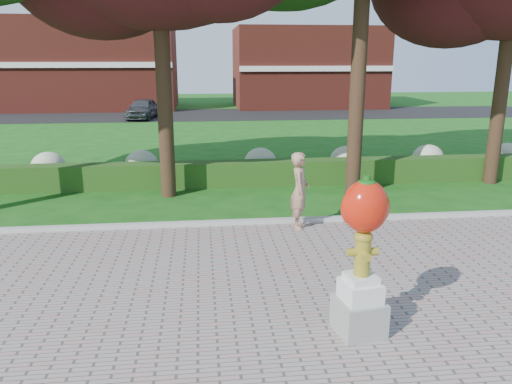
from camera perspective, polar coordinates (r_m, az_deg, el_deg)
ground at (r=9.57m, az=0.16°, el=-9.68°), size 100.00×100.00×0.00m
curb at (r=12.32m, az=-1.40°, el=-3.53°), size 40.00×0.18×0.15m
lawn_hedge at (r=16.07m, az=-2.63°, el=2.11°), size 24.00×0.70×0.80m
hydrangea_row at (r=17.06m, az=-0.93°, el=3.40°), size 20.10×1.10×0.99m
street at (r=36.86m, az=-4.76°, el=8.82°), size 50.00×8.00×0.02m
building_left at (r=43.58m, az=-18.76°, el=13.66°), size 14.00×8.00×7.00m
building_right at (r=43.57m, az=5.80°, el=13.97°), size 12.00×8.00×6.40m
hydrant_sculpture at (r=7.36m, az=12.09°, el=-6.77°), size 0.75×0.75×2.40m
woman at (r=11.86m, az=5.02°, el=0.16°), size 0.58×0.76×1.85m
parked_car at (r=34.90m, az=-12.83°, el=9.29°), size 2.23×4.18×1.35m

